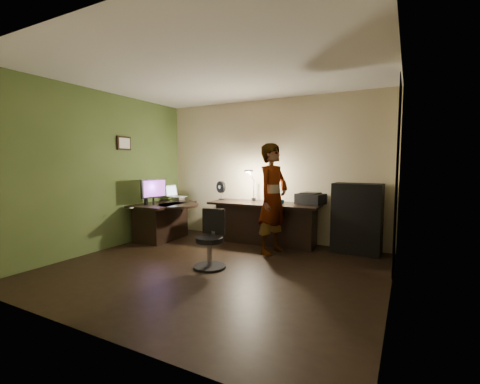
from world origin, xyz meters
The scene contains 27 objects.
floor centered at (0.00, 0.00, -0.01)m, with size 4.50×4.00×0.01m, color black.
ceiling centered at (0.00, 0.00, 2.71)m, with size 4.50×4.00×0.01m, color silver.
wall_back centered at (0.00, 2.00, 1.35)m, with size 4.50×0.01×2.70m, color #C5B88E.
wall_front centered at (0.00, -2.00, 1.35)m, with size 4.50×0.01×2.70m, color #C5B88E.
wall_left centered at (-2.25, 0.00, 1.35)m, with size 0.01×4.00×2.70m, color #C5B88E.
wall_right centered at (2.25, 0.00, 1.35)m, with size 0.01×4.00×2.70m, color #C5B88E.
green_wall_overlay centered at (-2.24, 0.00, 1.35)m, with size 0.00×4.00×2.70m, color #4A622D.
arched_doorway centered at (2.24, 1.15, 1.30)m, with size 0.01×0.90×2.60m, color black.
french_door centered at (2.24, -0.55, 1.05)m, with size 0.02×0.92×2.10m, color white.
framed_picture centered at (-2.22, 0.45, 1.85)m, with size 0.04×0.30×0.25m, color black.
desk_left centered at (-1.83, 1.02, 0.36)m, with size 0.76×1.24×0.71m, color black.
desk_right centered at (0.05, 1.63, 0.38)m, with size 2.03×0.71×0.76m, color black.
cabinet centered at (1.65, 1.77, 0.58)m, with size 0.77×0.39×1.16m, color black.
laptop_stand centered at (-1.87, 1.52, 0.74)m, with size 0.22×0.19×0.09m, color silver.
laptop centered at (-1.87, 1.52, 0.91)m, with size 0.35×0.33×0.24m, color silver.
monitor centered at (-1.84, 0.77, 0.88)m, with size 0.11×0.55×0.36m, color black.
mouse centered at (-1.87, 0.26, 0.71)m, with size 0.06×0.08×0.03m, color silver.
phone centered at (-1.46, 1.20, 0.70)m, with size 0.07×0.13×0.01m, color black.
pen centered at (-1.80, 0.82, 0.70)m, with size 0.01×0.14×0.01m, color black.
speaker centered at (-1.97, 0.71, 0.79)m, with size 0.07×0.07×0.19m, color black.
notepad centered at (-1.52, 0.70, 0.70)m, with size 0.15×0.21×0.01m, color silver.
desk_fan centered at (-0.92, 1.71, 0.95)m, with size 0.24×0.13×0.37m, color black.
headphones centered at (0.34, 1.60, 0.81)m, with size 0.19×0.08×0.09m, color navy.
printer centered at (0.86, 1.80, 0.87)m, with size 0.46×0.36×0.20m, color black.
desk_lamp centered at (-0.24, 1.78, 1.08)m, with size 0.15×0.29×0.63m, color black.
office_chair centered at (-0.08, -0.01, 0.41)m, with size 0.46×0.46×0.83m, color black.
person centered at (0.42, 1.13, 0.91)m, with size 0.65×0.43×1.81m, color #D8A88C.
Camera 1 is at (2.38, -3.75, 1.49)m, focal length 24.00 mm.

